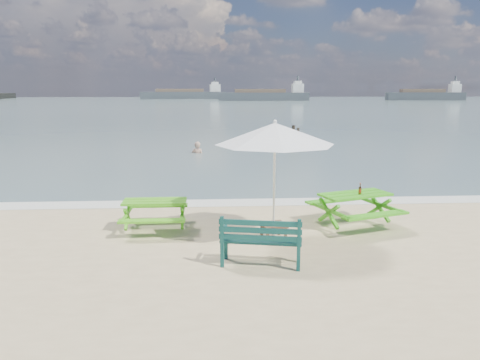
{
  "coord_description": "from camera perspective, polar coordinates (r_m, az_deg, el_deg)",
  "views": [
    {
      "loc": [
        -1.32,
        -8.71,
        3.32
      ],
      "look_at": [
        -0.59,
        3.0,
        1.0
      ],
      "focal_mm": 35.0,
      "sensor_mm": 36.0,
      "label": 1
    }
  ],
  "objects": [
    {
      "name": "side_table",
      "position": [
        10.54,
        4.11,
        -6.18
      ],
      "size": [
        0.62,
        0.62,
        0.34
      ],
      "color": "brown",
      "rests_on": "ground"
    },
    {
      "name": "picnic_table_left",
      "position": [
        11.31,
        -10.3,
        -4.27
      ],
      "size": [
        1.5,
        1.66,
        0.71
      ],
      "color": "#4FB21B",
      "rests_on": "ground"
    },
    {
      "name": "patio_umbrella",
      "position": [
        10.11,
        4.28,
        5.63
      ],
      "size": [
        3.1,
        3.1,
        2.59
      ],
      "color": "silver",
      "rests_on": "ground"
    },
    {
      "name": "beer_bottle",
      "position": [
        11.56,
        14.41,
        -1.26
      ],
      "size": [
        0.07,
        0.07,
        0.27
      ],
      "color": "#914315",
      "rests_on": "picnic_table_right"
    },
    {
      "name": "park_bench",
      "position": [
        8.99,
        2.58,
        -8.52
      ],
      "size": [
        1.6,
        0.81,
        0.94
      ],
      "color": "#0E3D3A",
      "rests_on": "ground"
    },
    {
      "name": "mooring_pilings",
      "position": [
        28.26,
        6.74,
        5.24
      ],
      "size": [
        0.58,
        0.78,
        1.34
      ],
      "color": "black",
      "rests_on": "ground"
    },
    {
      "name": "swimmer",
      "position": [
        24.39,
        -5.19,
        2.58
      ],
      "size": [
        0.75,
        0.6,
        1.81
      ],
      "color": "tan",
      "rests_on": "ground"
    },
    {
      "name": "cargo_ships",
      "position": [
        139.96,
        20.02,
        9.66
      ],
      "size": [
        152.47,
        26.68,
        4.4
      ],
      "color": "#393F43",
      "rests_on": "ground"
    },
    {
      "name": "sea",
      "position": [
        93.78,
        -2.78,
        9.15
      ],
      "size": [
        300.0,
        300.0,
        0.0
      ],
      "primitive_type": "plane",
      "color": "slate",
      "rests_on": "ground"
    },
    {
      "name": "foam_strip",
      "position": [
        13.78,
        2.05,
        -2.73
      ],
      "size": [
        22.0,
        0.9,
        0.01
      ],
      "primitive_type": "cube",
      "color": "silver",
      "rests_on": "ground"
    },
    {
      "name": "picnic_table_right",
      "position": [
        11.75,
        13.79,
        -3.6
      ],
      "size": [
        2.21,
        2.33,
        0.81
      ],
      "color": "#3AA118",
      "rests_on": "ground"
    }
  ]
}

